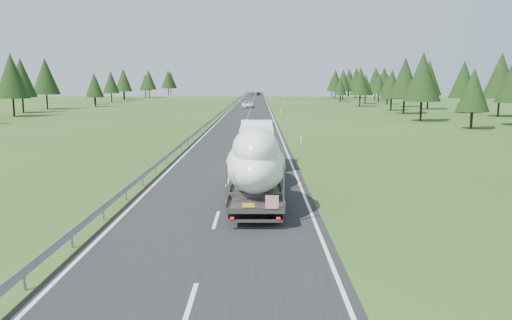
{
  "coord_description": "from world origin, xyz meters",
  "views": [
    {
      "loc": [
        2.0,
        -22.68,
        6.43
      ],
      "look_at": [
        1.85,
        6.03,
        1.92
      ],
      "focal_mm": 35.0,
      "sensor_mm": 36.0,
      "label": 1
    }
  ],
  "objects_px": {
    "distant_van": "(248,105)",
    "distant_car_blue": "(252,93)",
    "highway_sign": "(284,105)",
    "boat_truck": "(256,155)",
    "distant_car_dark": "(258,94)"
  },
  "relations": [
    {
      "from": "boat_truck",
      "to": "distant_van",
      "type": "height_order",
      "value": "boat_truck"
    },
    {
      "from": "distant_van",
      "to": "distant_car_dark",
      "type": "bearing_deg",
      "value": 89.29
    },
    {
      "from": "highway_sign",
      "to": "boat_truck",
      "type": "height_order",
      "value": "boat_truck"
    },
    {
      "from": "highway_sign",
      "to": "distant_van",
      "type": "bearing_deg",
      "value": 109.43
    },
    {
      "from": "highway_sign",
      "to": "boat_truck",
      "type": "distance_m",
      "value": 73.83
    },
    {
      "from": "boat_truck",
      "to": "distant_car_blue",
      "type": "height_order",
      "value": "boat_truck"
    },
    {
      "from": "distant_car_blue",
      "to": "distant_car_dark",
      "type": "bearing_deg",
      "value": -68.29
    },
    {
      "from": "highway_sign",
      "to": "boat_truck",
      "type": "bearing_deg",
      "value": -94.16
    },
    {
      "from": "distant_van",
      "to": "highway_sign",
      "type": "bearing_deg",
      "value": -69.99
    },
    {
      "from": "highway_sign",
      "to": "distant_car_blue",
      "type": "relative_size",
      "value": 0.57
    },
    {
      "from": "boat_truck",
      "to": "distant_car_dark",
      "type": "distance_m",
      "value": 213.97
    },
    {
      "from": "distant_van",
      "to": "distant_car_blue",
      "type": "height_order",
      "value": "distant_van"
    },
    {
      "from": "boat_truck",
      "to": "distant_car_blue",
      "type": "bearing_deg",
      "value": 90.8
    },
    {
      "from": "boat_truck",
      "to": "distant_car_blue",
      "type": "relative_size",
      "value": 4.1
    },
    {
      "from": "highway_sign",
      "to": "distant_car_blue",
      "type": "xyz_separation_m",
      "value": [
        -8.46,
        149.34,
        -1.06
      ]
    }
  ]
}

